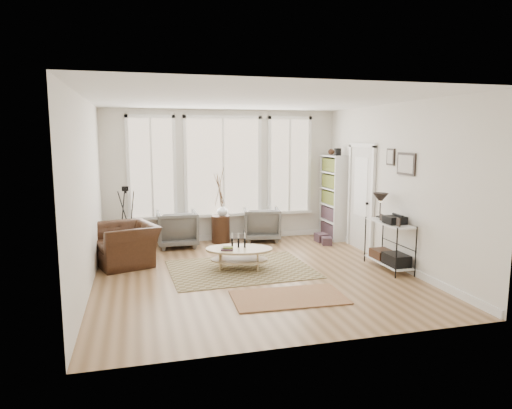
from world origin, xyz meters
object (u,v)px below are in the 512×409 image
object	(u,v)px
armchair_left	(177,229)
coffee_table	(239,253)
accent_chair	(126,244)
low_shelf	(389,240)
armchair_right	(261,224)
bookcase	(333,197)
side_table	(220,206)

from	to	relation	value
armchair_left	coffee_table	bearing A→B (deg)	114.76
accent_chair	low_shelf	bearing A→B (deg)	53.30
armchair_right	bookcase	bearing A→B (deg)	-177.46
low_shelf	armchair_left	size ratio (longest dim) A/B	1.55
bookcase	coffee_table	world-z (taller)	bookcase
armchair_left	armchair_right	size ratio (longest dim) A/B	1.03
bookcase	side_table	size ratio (longest dim) A/B	1.23
bookcase	coffee_table	size ratio (longest dim) A/B	1.56
low_shelf	coffee_table	world-z (taller)	low_shelf
armchair_left	accent_chair	distance (m)	1.54
low_shelf	armchair_left	distance (m)	4.33
armchair_right	accent_chair	xyz separation A→B (m)	(-2.92, -1.28, -0.00)
armchair_right	accent_chair	bearing A→B (deg)	34.09
bookcase	low_shelf	xyz separation A→B (m)	(-0.06, -2.52, -0.44)
low_shelf	armchair_right	world-z (taller)	low_shelf
coffee_table	armchair_right	distance (m)	2.31
low_shelf	accent_chair	bearing A→B (deg)	161.88
accent_chair	bookcase	bearing A→B (deg)	84.48
low_shelf	armchair_right	bearing A→B (deg)	119.74
armchair_left	side_table	bearing A→B (deg)	-171.98
coffee_table	side_table	xyz separation A→B (m)	(0.06, 2.09, 0.52)
armchair_left	side_table	world-z (taller)	side_table
side_table	accent_chair	bearing A→B (deg)	-147.21
armchair_left	armchair_right	xyz separation A→B (m)	(1.89, 0.13, -0.01)
side_table	bookcase	bearing A→B (deg)	-5.03
bookcase	low_shelf	distance (m)	2.56
bookcase	coffee_table	bearing A→B (deg)	-144.47
coffee_table	armchair_right	bearing A→B (deg)	64.71
bookcase	accent_chair	world-z (taller)	bookcase
low_shelf	coffee_table	bearing A→B (deg)	165.64
side_table	armchair_right	bearing A→B (deg)	-0.00
coffee_table	side_table	bearing A→B (deg)	88.47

